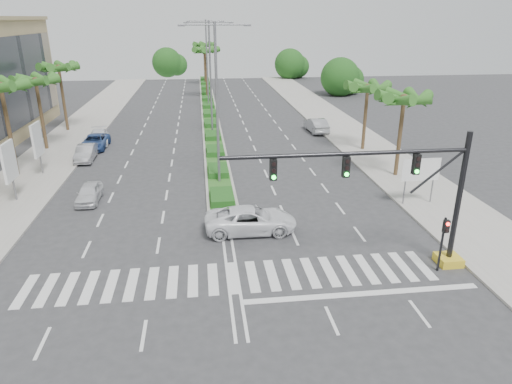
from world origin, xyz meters
TOP-DOWN VIEW (x-y plane):
  - ground at (0.00, 0.00)m, footprint 160.00×160.00m
  - footpath_right at (15.20, 20.00)m, footprint 6.00×120.00m
  - footpath_left at (-15.20, 20.00)m, footprint 6.00×120.00m
  - median at (0.00, 45.00)m, footprint 2.20×75.00m
  - median_grass at (0.00, 45.00)m, footprint 1.80×75.00m
  - signal_gantry at (9.27, -0.00)m, footprint 12.60×1.20m
  - pedestrian_signal at (10.60, -0.68)m, footprint 0.28×0.36m
  - direction_sign at (13.50, 7.99)m, footprint 2.70×0.11m
  - billboard_near at (-14.50, 12.00)m, footprint 0.18×2.10m
  - billboard_far at (-14.50, 18.00)m, footprint 0.18×2.10m
  - palm_left_mid at (-16.50, 18.00)m, footprint 4.57×4.68m
  - palm_left_far at (-16.50, 26.00)m, footprint 4.57×4.68m
  - palm_left_end at (-16.50, 34.00)m, footprint 4.57×4.68m
  - palm_right_near at (14.50, 14.00)m, footprint 4.57×4.68m
  - palm_right_far at (14.50, 22.00)m, footprint 4.57×4.68m
  - palm_median_a at (0.00, 55.00)m, footprint 4.57×4.68m
  - palm_median_b at (0.00, 70.00)m, footprint 4.57×4.68m
  - streetlight_near at (0.00, 14.00)m, footprint 5.10×0.25m
  - streetlight_mid at (0.00, 30.00)m, footprint 5.10×0.25m
  - streetlight_far at (0.00, 46.00)m, footprint 5.10×0.25m
  - car_parked_a at (-9.34, 11.45)m, footprint 1.51×3.73m
  - car_parked_b at (-11.80, 21.85)m, footprint 1.59×4.30m
  - car_parked_c at (-11.80, 25.85)m, footprint 2.36×4.98m
  - car_parked_d at (-11.80, 27.83)m, footprint 2.53×4.90m
  - car_crossing at (1.50, 5.19)m, footprint 5.61×2.63m
  - car_right at (11.80, 29.98)m, footprint 1.97×4.97m

SIDE VIEW (x-z plane):
  - ground at x=0.00m, z-range 0.00..0.00m
  - footpath_right at x=15.20m, z-range 0.00..0.15m
  - footpath_left at x=-15.20m, z-range 0.00..0.15m
  - median at x=0.00m, z-range 0.00..0.20m
  - median_grass at x=0.00m, z-range 0.20..0.24m
  - car_parked_a at x=-9.34m, z-range 0.00..1.27m
  - car_parked_d at x=-11.80m, z-range 0.00..1.36m
  - car_parked_c at x=-11.80m, z-range 0.00..1.38m
  - car_parked_b at x=-11.80m, z-range 0.00..1.41m
  - car_crossing at x=1.50m, z-range 0.00..1.55m
  - car_right at x=11.80m, z-range 0.00..1.61m
  - pedestrian_signal at x=10.60m, z-range 0.54..3.54m
  - direction_sign at x=13.50m, z-range 0.75..4.15m
  - billboard_near at x=-14.50m, z-range 0.79..5.14m
  - billboard_far at x=-14.50m, z-range 0.79..5.14m
  - signal_gantry at x=9.27m, z-range -0.14..7.06m
  - palm_right_far at x=14.50m, z-range 2.54..9.29m
  - palm_right_near at x=14.50m, z-range 2.68..9.73m
  - palm_left_far at x=-16.50m, z-range 2.82..10.17m
  - streetlight_near at x=0.00m, z-range 0.81..12.81m
  - streetlight_mid at x=0.00m, z-range 0.81..12.81m
  - streetlight_far at x=0.00m, z-range 0.81..12.81m
  - palm_left_end at x=-16.50m, z-range 3.01..10.76m
  - palm_left_mid at x=-16.50m, z-range 3.10..11.05m
  - palm_median_a at x=0.00m, z-range 3.15..11.20m
  - palm_median_b at x=0.00m, z-range 3.15..11.20m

